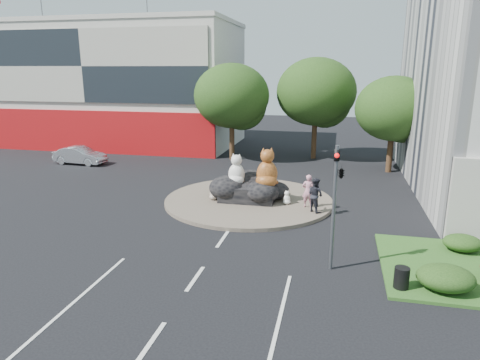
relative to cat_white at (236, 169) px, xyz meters
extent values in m
plane|color=black|center=(0.70, -9.78, -2.04)|extent=(120.00, 120.00, 0.00)
cylinder|color=brown|center=(0.70, 0.22, -1.94)|extent=(10.00, 10.00, 0.20)
cube|color=beige|center=(-17.30, 18.22, 3.96)|extent=(25.00, 12.00, 12.00)
cube|color=#A70F12|center=(-17.30, 12.17, -0.04)|extent=(25.00, 0.30, 4.00)
cube|color=#B2AD9E|center=(-17.30, 12.12, 5.96)|extent=(24.00, 0.15, 6.50)
cube|color=beige|center=(-17.30, 18.22, 10.16)|extent=(25.20, 12.20, 0.40)
cylinder|color=#595B60|center=(-25.30, 18.22, 12.36)|extent=(0.10, 0.10, 4.00)
cylinder|color=#382314|center=(-3.30, 12.22, -0.17)|extent=(0.44, 0.44, 3.74)
ellipsoid|color=#193812|center=(-3.30, 12.22, 3.48)|extent=(6.46, 6.46, 5.49)
sphere|color=#193812|center=(-2.50, 12.72, 2.63)|extent=(4.25, 4.25, 4.25)
sphere|color=#193812|center=(-4.00, 11.92, 2.89)|extent=(3.74, 3.74, 3.74)
cylinder|color=#382314|center=(3.70, 14.22, -0.06)|extent=(0.44, 0.44, 3.96)
ellipsoid|color=#193812|center=(3.70, 14.22, 3.81)|extent=(6.84, 6.84, 5.81)
sphere|color=#193812|center=(4.50, 14.72, 2.91)|extent=(4.50, 4.50, 4.50)
sphere|color=#193812|center=(3.00, 13.92, 3.18)|extent=(3.96, 3.96, 3.96)
cylinder|color=#382314|center=(9.70, 10.22, -0.39)|extent=(0.44, 0.44, 3.30)
ellipsoid|color=#193812|center=(9.70, 10.22, 2.83)|extent=(5.70, 5.70, 4.84)
sphere|color=#193812|center=(10.50, 10.72, 2.08)|extent=(3.75, 3.75, 3.75)
sphere|color=#193812|center=(9.00, 9.92, 2.31)|extent=(3.30, 3.30, 3.30)
ellipsoid|color=#193812|center=(9.70, -8.78, -1.47)|extent=(2.00, 1.60, 0.90)
ellipsoid|color=#193812|center=(11.20, -4.98, -1.56)|extent=(1.60, 1.28, 0.72)
cylinder|color=#595B60|center=(5.70, -7.78, 0.46)|extent=(0.14, 0.14, 5.00)
imported|color=black|center=(5.70, -7.78, 2.16)|extent=(0.21, 0.26, 1.30)
imported|color=black|center=(5.90, -7.78, 1.96)|extent=(0.26, 1.24, 0.50)
sphere|color=red|center=(5.70, -7.96, 2.61)|extent=(0.18, 0.18, 0.18)
cube|color=silver|center=(11.70, -1.78, 5.86)|extent=(0.50, 0.22, 0.12)
imported|color=#CF869A|center=(4.26, -0.60, -0.90)|extent=(0.69, 0.46, 1.88)
imported|color=#212129|center=(4.70, -1.32, -0.90)|extent=(1.16, 1.14, 1.89)
imported|color=#B9BAC2|center=(-15.25, 7.46, -1.31)|extent=(4.55, 1.85, 1.47)
cylinder|color=black|center=(8.20, -8.99, -1.53)|extent=(0.67, 0.67, 0.78)
camera|label=1|loc=(5.66, -23.82, 5.69)|focal=32.00mm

